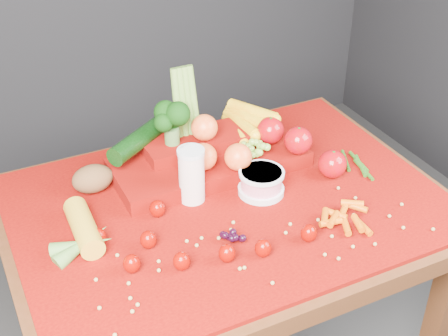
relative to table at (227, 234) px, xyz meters
name	(u,v)px	position (x,y,z in m)	size (l,w,h in m)	color
table	(227,234)	(0.00, 0.00, 0.00)	(1.10, 0.80, 0.75)	#381E0C
red_cloth	(227,203)	(0.00, 0.00, 0.10)	(1.05, 0.75, 0.01)	#7B0B04
milk_glass	(192,173)	(-0.08, 0.05, 0.19)	(0.07, 0.07, 0.15)	silver
yogurt_bowl	(261,181)	(0.09, 0.00, 0.14)	(0.12, 0.12, 0.06)	silver
strawberry_scatter	(189,241)	(-0.16, -0.13, 0.13)	(0.48, 0.28, 0.05)	#800D00
dark_grape_cluster	(232,237)	(-0.06, -0.15, 0.12)	(0.06, 0.05, 0.03)	black
soybean_scatter	(266,246)	(0.00, -0.20, 0.11)	(0.84, 0.24, 0.01)	tan
corn_ear	(82,240)	(-0.37, -0.01, 0.13)	(0.19, 0.23, 0.06)	gold
potato	(93,179)	(-0.29, 0.19, 0.14)	(0.11, 0.08, 0.07)	brown
baby_carrot_pile	(348,218)	(0.22, -0.21, 0.12)	(0.17, 0.17, 0.03)	#CE5507
green_bean_pile	(355,165)	(0.39, -0.01, 0.11)	(0.14, 0.12, 0.01)	#225613
produce_mound	(216,149)	(0.04, 0.15, 0.17)	(0.58, 0.38, 0.27)	#7B0B04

